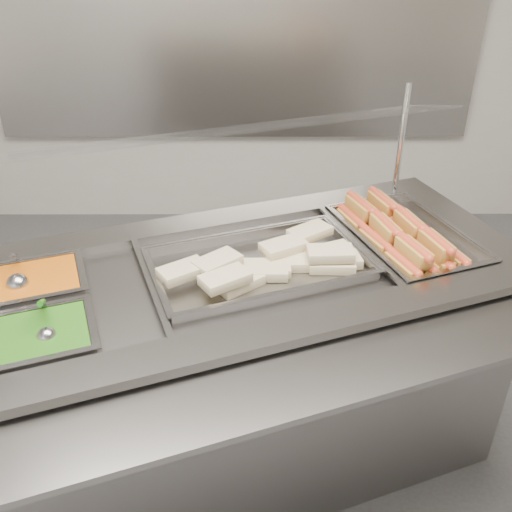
{
  "coord_description": "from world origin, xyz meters",
  "views": [
    {
      "loc": [
        0.13,
        -1.17,
        1.84
      ],
      "look_at": [
        0.13,
        0.4,
        0.9
      ],
      "focal_mm": 40.0,
      "sensor_mm": 36.0,
      "label": 1
    }
  ],
  "objects_px": {
    "steam_counter": "(243,369)",
    "pan_hotdogs": "(405,243)",
    "ladle": "(18,282)",
    "sneeze_guard": "(218,136)",
    "pan_wraps": "(259,268)",
    "serving_spoon": "(46,330)"
  },
  "relations": [
    {
      "from": "steam_counter",
      "to": "pan_hotdogs",
      "type": "height_order",
      "value": "pan_hotdogs"
    },
    {
      "from": "pan_wraps",
      "to": "ladle",
      "type": "height_order",
      "value": "ladle"
    },
    {
      "from": "sneeze_guard",
      "to": "ladle",
      "type": "height_order",
      "value": "sneeze_guard"
    },
    {
      "from": "pan_wraps",
      "to": "serving_spoon",
      "type": "relative_size",
      "value": 4.46
    },
    {
      "from": "steam_counter",
      "to": "serving_spoon",
      "type": "distance_m",
      "value": 0.77
    },
    {
      "from": "ladle",
      "to": "steam_counter",
      "type": "bearing_deg",
      "value": 9.41
    },
    {
      "from": "pan_hotdogs",
      "to": "pan_wraps",
      "type": "bearing_deg",
      "value": -159.8
    },
    {
      "from": "sneeze_guard",
      "to": "pan_wraps",
      "type": "bearing_deg",
      "value": -54.45
    },
    {
      "from": "steam_counter",
      "to": "ladle",
      "type": "bearing_deg",
      "value": -170.59
    },
    {
      "from": "sneeze_guard",
      "to": "pan_wraps",
      "type": "distance_m",
      "value": 0.44
    },
    {
      "from": "ladle",
      "to": "sneeze_guard",
      "type": "bearing_deg",
      "value": 27.52
    },
    {
      "from": "pan_wraps",
      "to": "serving_spoon",
      "type": "xyz_separation_m",
      "value": [
        -0.57,
        -0.37,
        0.04
      ]
    },
    {
      "from": "pan_hotdogs",
      "to": "serving_spoon",
      "type": "distance_m",
      "value": 1.23
    },
    {
      "from": "ladle",
      "to": "serving_spoon",
      "type": "bearing_deg",
      "value": -55.78
    },
    {
      "from": "steam_counter",
      "to": "ladle",
      "type": "relative_size",
      "value": 10.87
    },
    {
      "from": "pan_hotdogs",
      "to": "ladle",
      "type": "relative_size",
      "value": 3.36
    },
    {
      "from": "steam_counter",
      "to": "pan_hotdogs",
      "type": "bearing_deg",
      "value": 20.2
    },
    {
      "from": "ladle",
      "to": "serving_spoon",
      "type": "xyz_separation_m",
      "value": [
        0.16,
        -0.23,
        0.0
      ]
    },
    {
      "from": "steam_counter",
      "to": "pan_wraps",
      "type": "distance_m",
      "value": 0.42
    },
    {
      "from": "pan_wraps",
      "to": "ladle",
      "type": "relative_size",
      "value": 4.11
    },
    {
      "from": "pan_hotdogs",
      "to": "ladle",
      "type": "height_order",
      "value": "ladle"
    },
    {
      "from": "pan_hotdogs",
      "to": "pan_wraps",
      "type": "distance_m",
      "value": 0.56
    }
  ]
}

